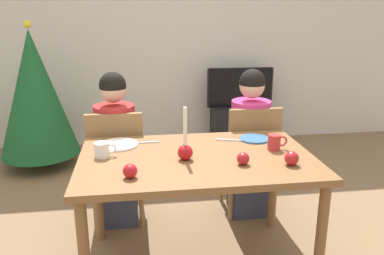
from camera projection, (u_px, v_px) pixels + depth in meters
back_wall at (164, 35)px, 4.69m from camera, size 6.40×0.10×2.60m
dining_table at (197, 169)px, 2.40m from camera, size 1.40×0.90×0.75m
chair_left at (117, 161)px, 2.95m from camera, size 0.40×0.40×0.90m
chair_right at (250, 154)px, 3.09m from camera, size 0.40×0.40×0.90m
person_left_child at (116, 152)px, 2.97m from camera, size 0.30×0.30×1.17m
person_right_child at (249, 146)px, 3.10m from camera, size 0.30×0.30×1.17m
tv_stand at (239, 125)px, 4.82m from camera, size 0.64×0.40×0.48m
tv at (240, 87)px, 4.69m from camera, size 0.79×0.05×0.46m
christmas_tree at (35, 94)px, 4.00m from camera, size 0.79×0.79×1.50m
candle_centerpiece at (185, 149)px, 2.30m from camera, size 0.09×0.09×0.32m
plate_left at (119, 145)px, 2.56m from camera, size 0.25×0.25×0.01m
plate_right at (254, 139)px, 2.67m from camera, size 0.20×0.20×0.01m
mug_left at (102, 150)px, 2.35m from camera, size 0.13×0.09×0.09m
mug_right at (275, 142)px, 2.47m from camera, size 0.13×0.08×0.10m
fork_left at (145, 143)px, 2.61m from camera, size 0.18×0.02×0.01m
fork_right at (229, 140)px, 2.65m from camera, size 0.18×0.06×0.01m
apple_near_candle at (243, 159)px, 2.23m from camera, size 0.07×0.07×0.07m
apple_by_left_plate at (130, 171)px, 2.06m from camera, size 0.08×0.08×0.08m
apple_by_right_mug at (292, 158)px, 2.23m from camera, size 0.08×0.08×0.08m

